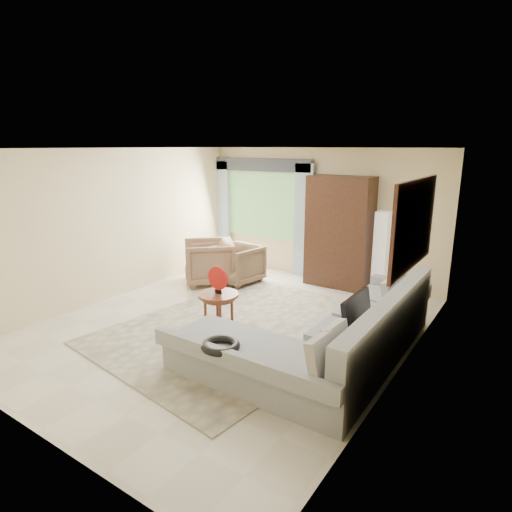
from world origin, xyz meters
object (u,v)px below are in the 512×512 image
Objects in this scene: sectional_sofa at (335,342)px; tv_screen at (357,314)px; potted_plant at (223,251)px; floor_lamp at (381,253)px; coffee_table at (219,312)px; armoire at (339,232)px; armchair_left at (209,262)px; armchair_right at (237,264)px.

tv_screen is at bearing -3.21° from sectional_sofa.
floor_lamp is (3.66, -0.01, 0.47)m from potted_plant.
tv_screen reaches higher than coffee_table.
tv_screen is 5.30m from potted_plant.
coffee_table is at bearing -100.64° from armoire.
armoire reaches higher than floor_lamp.
sectional_sofa is at bearing -66.94° from armoire.
armchair_left reaches higher than potted_plant.
sectional_sofa is 3.74m from armchair_left.
armoire is at bearing 117.25° from tv_screen.
floor_lamp reaches higher than coffee_table.
sectional_sofa is at bearing -35.92° from potted_plant.
coffee_table reaches higher than potted_plant.
armoire is (-1.50, 2.91, 0.33)m from tv_screen.
armchair_left is 1.13× the size of armchair_right.
sectional_sofa reaches higher than armchair_right.
armchair_right is 0.56× the size of floor_lamp.
floor_lamp reaches higher than potted_plant.
armchair_right is (-2.93, 1.94, 0.10)m from sectional_sofa.
coffee_table is at bearing -114.19° from floor_lamp.
armchair_right is 0.40× the size of armoire.
coffee_table is (-2.06, -0.05, -0.41)m from tv_screen.
armchair_left is 1.70× the size of potted_plant.
floor_lamp is (1.36, 3.02, 0.44)m from coffee_table.
tv_screen is at bearing -22.61° from armchair_right.
armchair_right is (0.45, 0.32, -0.05)m from armchair_left.
armchair_right is 1.55m from potted_plant.
tv_screen is (0.27, -0.01, 0.44)m from sectional_sofa.
sectional_sofa is 3.24m from armoire.
floor_lamp reaches higher than sectional_sofa.
sectional_sofa is at bearing -81.67° from floor_lamp.
armchair_left is at bearing 133.54° from coffee_table.
floor_lamp is (-0.70, 2.97, 0.03)m from tv_screen.
armchair_right is at bearing 148.61° from tv_screen.
coffee_table is at bearing -0.12° from armchair_left.
sectional_sofa is 3.03m from floor_lamp.
floor_lamp is at bearing -0.11° from potted_plant.
tv_screen reaches higher than sectional_sofa.
potted_plant is at bearing 164.21° from armchair_left.
tv_screen is 0.49× the size of floor_lamp.
coffee_table is 0.28× the size of armoire.
armchair_left is (-3.38, 1.61, 0.15)m from sectional_sofa.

